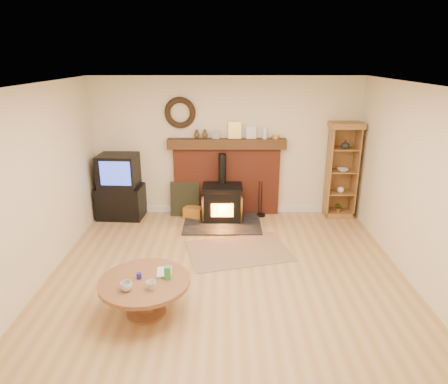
{
  "coord_description": "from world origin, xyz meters",
  "views": [
    {
      "loc": [
        -0.03,
        -4.64,
        2.93
      ],
      "look_at": [
        -0.05,
        1.0,
        1.0
      ],
      "focal_mm": 32.0,
      "sensor_mm": 36.0,
      "label": 1
    }
  ],
  "objects_px": {
    "curio_cabinet": "(341,170)",
    "tv_unit": "(120,188)",
    "coffee_table": "(145,287)",
    "wood_stove": "(222,204)"
  },
  "relations": [
    {
      "from": "curio_cabinet",
      "to": "tv_unit",
      "type": "bearing_deg",
      "value": -178.84
    },
    {
      "from": "coffee_table",
      "to": "curio_cabinet",
      "type": "bearing_deg",
      "value": 45.07
    },
    {
      "from": "wood_stove",
      "to": "coffee_table",
      "type": "height_order",
      "value": "wood_stove"
    },
    {
      "from": "wood_stove",
      "to": "tv_unit",
      "type": "height_order",
      "value": "wood_stove"
    },
    {
      "from": "tv_unit",
      "to": "curio_cabinet",
      "type": "xyz_separation_m",
      "value": [
        4.16,
        0.08,
        0.32
      ]
    },
    {
      "from": "wood_stove",
      "to": "curio_cabinet",
      "type": "relative_size",
      "value": 0.78
    },
    {
      "from": "curio_cabinet",
      "to": "coffee_table",
      "type": "xyz_separation_m",
      "value": [
        -3.12,
        -3.13,
        -0.54
      ]
    },
    {
      "from": "tv_unit",
      "to": "curio_cabinet",
      "type": "distance_m",
      "value": 4.17
    },
    {
      "from": "coffee_table",
      "to": "tv_unit",
      "type": "bearing_deg",
      "value": 108.82
    },
    {
      "from": "wood_stove",
      "to": "tv_unit",
      "type": "bearing_deg",
      "value": 174.12
    }
  ]
}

